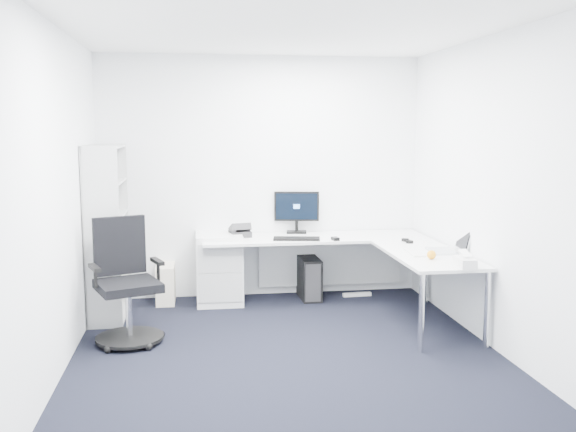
{
  "coord_description": "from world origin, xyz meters",
  "views": [
    {
      "loc": [
        -0.75,
        -5.09,
        1.91
      ],
      "look_at": [
        0.15,
        1.05,
        1.05
      ],
      "focal_mm": 40.0,
      "sensor_mm": 36.0,
      "label": 1
    }
  ],
  "objects": [
    {
      "name": "task_chair",
      "position": [
        -1.35,
        0.57,
        0.56
      ],
      "size": [
        0.8,
        0.8,
        1.11
      ],
      "primitive_type": null,
      "rotation": [
        0.0,
        0.0,
        0.36
      ],
      "color": "black",
      "rests_on": "ground"
    },
    {
      "name": "ceiling",
      "position": [
        0.0,
        0.0,
        2.7
      ],
      "size": [
        4.2,
        4.2,
        0.0
      ],
      "primitive_type": "plane",
      "color": "white"
    },
    {
      "name": "wall_front",
      "position": [
        0.0,
        -2.1,
        1.35
      ],
      "size": [
        3.6,
        0.02,
        2.7
      ],
      "primitive_type": "cube",
      "color": "white",
      "rests_on": "ground"
    },
    {
      "name": "beige_pc_tower",
      "position": [
        -1.08,
        1.9,
        0.21
      ],
      "size": [
        0.2,
        0.44,
        0.42
      ],
      "primitive_type": "cube",
      "rotation": [
        0.0,
        0.0,
        -0.01
      ],
      "color": "beige",
      "rests_on": "ground"
    },
    {
      "name": "drawer_pedestal",
      "position": [
        -0.5,
        1.84,
        0.38
      ],
      "size": [
        0.5,
        0.62,
        0.76
      ],
      "primitive_type": "cube",
      "color": "silver",
      "rests_on": "ground"
    },
    {
      "name": "mouse",
      "position": [
        0.72,
        1.48,
        0.74
      ],
      "size": [
        0.08,
        0.11,
        0.03
      ],
      "primitive_type": "cube",
      "rotation": [
        0.0,
        0.0,
        0.15
      ],
      "color": "black",
      "rests_on": "l_desk"
    },
    {
      "name": "white_keyboard",
      "position": [
        1.32,
        0.68,
        0.73
      ],
      "size": [
        0.15,
        0.42,
        0.01
      ],
      "primitive_type": "cube",
      "rotation": [
        0.0,
        0.0,
        -0.07
      ],
      "color": "silver",
      "rests_on": "l_desk"
    },
    {
      "name": "tissue_box",
      "position": [
        1.53,
        0.01,
        0.76
      ],
      "size": [
        0.14,
        0.25,
        0.09
      ],
      "primitive_type": "cube",
      "rotation": [
        0.0,
        0.0,
        -0.03
      ],
      "color": "silver",
      "rests_on": "l_desk"
    },
    {
      "name": "wall_left",
      "position": [
        -1.8,
        0.0,
        1.35
      ],
      "size": [
        0.02,
        4.2,
        2.7
      ],
      "primitive_type": "cube",
      "color": "white",
      "rests_on": "ground"
    },
    {
      "name": "monitor",
      "position": [
        0.39,
        2.01,
        0.96
      ],
      "size": [
        0.53,
        0.25,
        0.49
      ],
      "primitive_type": null,
      "rotation": [
        0.0,
        0.0,
        -0.17
      ],
      "color": "black",
      "rests_on": "l_desk"
    },
    {
      "name": "headphones",
      "position": [
        1.44,
        1.26,
        0.74
      ],
      "size": [
        0.13,
        0.19,
        0.05
      ],
      "primitive_type": null,
      "rotation": [
        0.0,
        0.0,
        0.06
      ],
      "color": "black",
      "rests_on": "l_desk"
    },
    {
      "name": "l_desk",
      "position": [
        0.55,
        1.4,
        0.36
      ],
      "size": [
        2.46,
        1.38,
        0.72
      ],
      "primitive_type": null,
      "color": "silver",
      "rests_on": "ground"
    },
    {
      "name": "black_keyboard",
      "position": [
        0.32,
        1.56,
        0.73
      ],
      "size": [
        0.52,
        0.26,
        0.02
      ],
      "primitive_type": "cube",
      "rotation": [
        0.0,
        0.0,
        -0.18
      ],
      "color": "black",
      "rests_on": "l_desk"
    },
    {
      "name": "wall_back",
      "position": [
        0.0,
        2.1,
        1.35
      ],
      "size": [
        3.6,
        0.02,
        2.7
      ],
      "primitive_type": "cube",
      "color": "white",
      "rests_on": "ground"
    },
    {
      "name": "ground",
      "position": [
        0.0,
        0.0,
        0.0
      ],
      "size": [
        4.2,
        4.2,
        0.0
      ],
      "primitive_type": "plane",
      "color": "black"
    },
    {
      "name": "desk_phone",
      "position": [
        -0.27,
        1.85,
        0.79
      ],
      "size": [
        0.25,
        0.25,
        0.15
      ],
      "primitive_type": null,
      "rotation": [
        0.0,
        0.0,
        0.2
      ],
      "color": "#28282A",
      "rests_on": "l_desk"
    },
    {
      "name": "black_pc_tower",
      "position": [
        0.51,
        1.83,
        0.23
      ],
      "size": [
        0.22,
        0.48,
        0.46
      ],
      "primitive_type": "cube",
      "rotation": [
        0.0,
        0.0,
        0.02
      ],
      "color": "black",
      "rests_on": "ground"
    },
    {
      "name": "power_strip",
      "position": [
        1.06,
        1.83,
        0.02
      ],
      "size": [
        0.33,
        0.07,
        0.04
      ],
      "primitive_type": "cube",
      "rotation": [
        0.0,
        0.0,
        0.05
      ],
      "color": "silver",
      "rests_on": "ground"
    },
    {
      "name": "wall_right",
      "position": [
        1.8,
        0.0,
        1.35
      ],
      "size": [
        0.02,
        4.2,
        2.7
      ],
      "primitive_type": "cube",
      "color": "white",
      "rests_on": "ground"
    },
    {
      "name": "laptop",
      "position": [
        1.6,
        0.7,
        0.84
      ],
      "size": [
        0.39,
        0.38,
        0.25
      ],
      "primitive_type": null,
      "rotation": [
        0.0,
        0.0,
        -0.1
      ],
      "color": "#B8BABE",
      "rests_on": "l_desk"
    },
    {
      "name": "orange_fruit",
      "position": [
        1.37,
        0.38,
        0.76
      ],
      "size": [
        0.08,
        0.08,
        0.08
      ],
      "primitive_type": "sphere",
      "color": "orange",
      "rests_on": "l_desk"
    },
    {
      "name": "bookshelf",
      "position": [
        -1.62,
        1.45,
        0.87
      ],
      "size": [
        0.34,
        0.87,
        1.74
      ],
      "primitive_type": null,
      "color": "#B3B6B5",
      "rests_on": "ground"
    }
  ]
}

